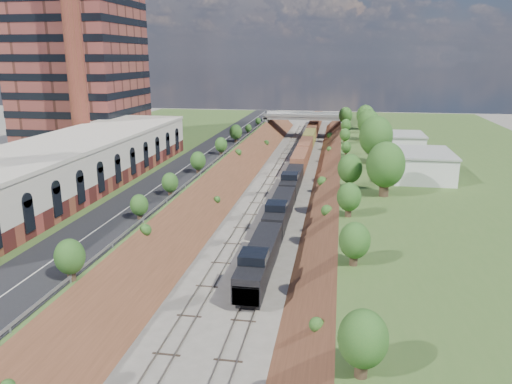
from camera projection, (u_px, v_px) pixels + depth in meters
name	position (u px, v px, depth m)	size (l,w,h in m)	color
platform_left	(110.00, 169.00, 96.68)	(44.00, 180.00, 5.00)	#3E5C26
platform_right	(469.00, 183.00, 86.04)	(44.00, 180.00, 5.00)	#3E5C26
embankment_left	(221.00, 187.00, 93.79)	(7.07, 180.00, 7.07)	brown
embankment_right	(339.00, 192.00, 90.24)	(7.07, 180.00, 7.07)	brown
rail_left_track	(265.00, 188.00, 92.41)	(1.58, 180.00, 0.18)	gray
rail_right_track	(293.00, 189.00, 91.57)	(1.58, 180.00, 0.18)	gray
road	(197.00, 160.00, 93.19)	(8.00, 180.00, 0.10)	black
guardrail	(218.00, 158.00, 92.21)	(0.10, 171.00, 0.70)	#99999E
commercial_building	(72.00, 163.00, 73.36)	(14.30, 62.30, 7.00)	maroon
highrise_tower	(75.00, 10.00, 101.90)	(22.00, 22.00, 53.90)	brown
smokestack	(74.00, 49.00, 87.46)	(3.20, 3.20, 40.00)	maroon
overpass	(304.00, 121.00, 149.72)	(24.50, 8.30, 7.40)	gray
white_building_near	(421.00, 166.00, 78.78)	(9.00, 12.00, 4.00)	silver
white_building_far	(402.00, 144.00, 99.85)	(8.00, 10.00, 3.60)	silver
tree_right_large	(386.00, 165.00, 67.79)	(5.25, 5.25, 7.61)	#473323
tree_left_crest	(126.00, 215.00, 54.01)	(2.45, 2.45, 3.55)	#473323
freight_train	(305.00, 149.00, 118.40)	(2.84, 145.13, 4.55)	black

